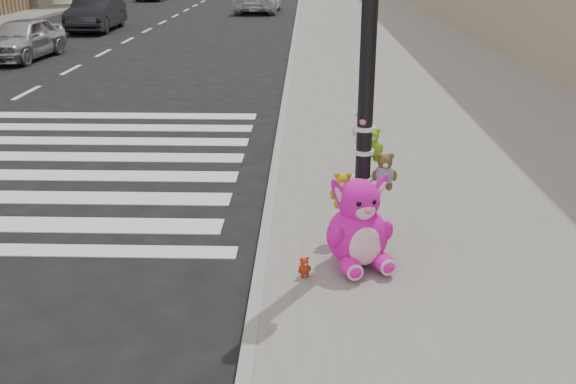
# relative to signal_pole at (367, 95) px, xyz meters

# --- Properties ---
(ground) EXTENTS (120.00, 120.00, 0.00)m
(ground) POSITION_rel_signal_pole_xyz_m (-2.61, -1.82, -1.78)
(ground) COLOR black
(ground) RESTS_ON ground
(sidewalk_near) EXTENTS (7.00, 80.00, 0.14)m
(sidewalk_near) POSITION_rel_signal_pole_xyz_m (2.39, 8.18, -1.71)
(sidewalk_near) COLOR slate
(sidewalk_near) RESTS_ON ground
(curb_edge) EXTENTS (0.12, 80.00, 0.15)m
(curb_edge) POSITION_rel_signal_pole_xyz_m (-1.06, 8.18, -1.71)
(curb_edge) COLOR gray
(curb_edge) RESTS_ON ground
(signal_pole) EXTENTS (0.69, 0.49, 4.00)m
(signal_pole) POSITION_rel_signal_pole_xyz_m (0.00, 0.00, 0.00)
(signal_pole) COLOR black
(signal_pole) RESTS_ON sidewalk_near
(pink_bunny) EXTENTS (0.78, 0.85, 0.97)m
(pink_bunny) POSITION_rel_signal_pole_xyz_m (-0.07, -0.52, -1.24)
(pink_bunny) COLOR #EC13B6
(pink_bunny) RESTS_ON sidewalk_near
(red_teddy) EXTENTS (0.17, 0.15, 0.21)m
(red_teddy) POSITION_rel_signal_pole_xyz_m (-0.61, -0.79, -1.53)
(red_teddy) COLOR #AB2F11
(red_teddy) RESTS_ON sidewalk_near
(car_silver_far) EXTENTS (1.70, 3.68, 1.22)m
(car_silver_far) POSITION_rel_signal_pole_xyz_m (-9.12, 12.94, -1.17)
(car_silver_far) COLOR #A1A1A6
(car_silver_far) RESTS_ON ground
(car_dark_far) EXTENTS (1.59, 4.27, 1.40)m
(car_dark_far) POSITION_rel_signal_pole_xyz_m (-9.11, 20.11, -1.08)
(car_dark_far) COLOR black
(car_dark_far) RESTS_ON ground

